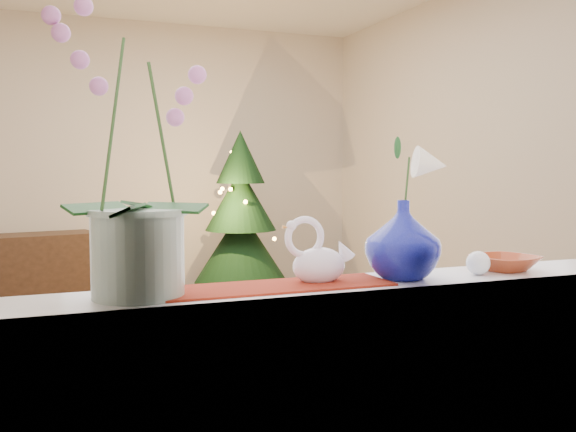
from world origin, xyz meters
name	(u,v)px	position (x,y,z in m)	size (l,w,h in m)	color
ground	(200,362)	(0.00, 0.00, 0.00)	(5.00, 5.00, 0.00)	#3D2719
wall_back	(139,159)	(0.00, 2.50, 1.35)	(4.50, 0.10, 2.70)	beige
wall_front	(416,129)	(0.00, -2.50, 1.35)	(4.50, 0.10, 2.70)	beige
wall_right	(489,155)	(2.25, 0.00, 1.35)	(0.10, 5.00, 2.70)	beige
windowsill	(389,286)	(0.00, -2.37, 0.90)	(2.20, 0.26, 0.04)	white
window_frame	(411,0)	(0.00, -2.47, 1.70)	(2.22, 0.06, 1.60)	white
runner	(267,287)	(-0.38, -2.37, 0.92)	(0.70, 0.20, 0.01)	maroon
orchid_pot	(136,151)	(-0.72, -2.37, 1.29)	(0.25, 0.25, 0.74)	white
swan	(319,252)	(-0.22, -2.35, 1.01)	(0.21, 0.10, 0.18)	white
blue_vase	(403,234)	(0.04, -2.37, 1.05)	(0.26, 0.26, 0.27)	navy
lily	(404,154)	(0.04, -2.37, 1.29)	(0.15, 0.08, 0.20)	white
paperweight	(478,263)	(0.29, -2.40, 0.96)	(0.07, 0.07, 0.07)	white
amber_dish	(505,264)	(0.43, -2.36, 0.94)	(0.17, 0.17, 0.04)	#9A391C
xmas_tree	(241,216)	(0.82, 1.74, 0.80)	(0.88, 0.88, 1.60)	black
side_table	(42,272)	(-0.94, 2.03, 0.34)	(0.90, 0.45, 0.68)	black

